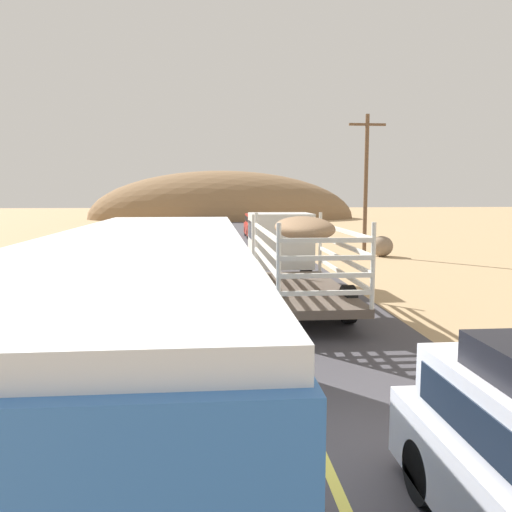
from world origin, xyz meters
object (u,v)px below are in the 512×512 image
object	(u,v)px
bus	(147,348)
car_far	(257,224)
power_pole_mid	(366,181)
livestock_truck	(288,246)
boulder_near_shoulder	(382,246)

from	to	relation	value
bus	car_far	bearing A→B (deg)	82.66
car_far	power_pole_mid	xyz separation A→B (m)	(5.35, -12.99, 3.37)
livestock_truck	power_pole_mid	world-z (taller)	power_pole_mid
livestock_truck	boulder_near_shoulder	distance (m)	12.99
power_pole_mid	boulder_near_shoulder	size ratio (longest dim) A/B	6.45
livestock_truck	bus	world-z (taller)	bus
livestock_truck	bus	xyz separation A→B (m)	(-3.70, -12.19, -0.04)
power_pole_mid	bus	bearing A→B (deg)	-113.07
bus	boulder_near_shoulder	world-z (taller)	bus
livestock_truck	boulder_near_shoulder	world-z (taller)	livestock_truck
bus	car_far	xyz separation A→B (m)	(4.72, 36.64, -0.66)
bus	boulder_near_shoulder	bearing A→B (deg)	64.51
bus	power_pole_mid	distance (m)	25.85
livestock_truck	car_far	world-z (taller)	livestock_truck
livestock_truck	car_far	bearing A→B (deg)	87.61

